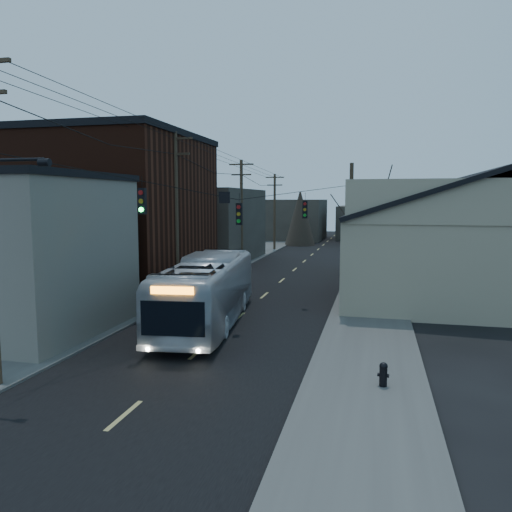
% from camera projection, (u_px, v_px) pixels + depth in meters
% --- Properties ---
extents(ground, '(160.00, 160.00, 0.00)m').
position_uv_depth(ground, '(84.00, 451.00, 11.99)').
color(ground, black).
rests_on(ground, ground).
extents(road_surface, '(9.00, 110.00, 0.02)m').
position_uv_depth(road_surface, '(291.00, 273.00, 40.98)').
color(road_surface, black).
rests_on(road_surface, ground).
extents(sidewalk_left, '(4.00, 110.00, 0.12)m').
position_uv_depth(sidewalk_left, '(215.00, 270.00, 42.48)').
color(sidewalk_left, '#474744').
rests_on(sidewalk_left, ground).
extents(sidewalk_right, '(4.00, 110.00, 0.12)m').
position_uv_depth(sidewalk_right, '(372.00, 275.00, 39.46)').
color(sidewalk_right, '#474744').
rests_on(sidewalk_right, ground).
extents(building_clapboard, '(8.00, 8.00, 7.00)m').
position_uv_depth(building_clapboard, '(16.00, 256.00, 22.38)').
color(building_clapboard, slate).
rests_on(building_clapboard, ground).
extents(building_brick, '(10.00, 12.00, 10.00)m').
position_uv_depth(building_brick, '(118.00, 215.00, 33.07)').
color(building_brick, '#33140B').
rests_on(building_brick, ground).
extents(building_left_far, '(9.00, 14.00, 7.00)m').
position_uv_depth(building_left_far, '(205.00, 225.00, 48.58)').
color(building_left_far, '#36312B').
rests_on(building_left_far, ground).
extents(warehouse, '(16.16, 20.60, 7.73)m').
position_uv_depth(warehouse, '(473.00, 250.00, 32.82)').
color(warehouse, gray).
rests_on(warehouse, ground).
extents(building_far_left, '(10.00, 12.00, 6.00)m').
position_uv_depth(building_far_left, '(290.00, 219.00, 75.84)').
color(building_far_left, '#36312B').
rests_on(building_far_left, ground).
extents(building_far_right, '(12.00, 14.00, 5.00)m').
position_uv_depth(building_far_right, '(378.00, 222.00, 77.71)').
color(building_far_right, '#36312B').
rests_on(building_far_right, ground).
extents(bare_tree, '(0.40, 0.40, 7.20)m').
position_uv_depth(bare_tree, '(372.00, 241.00, 29.40)').
color(bare_tree, black).
rests_on(bare_tree, ground).
extents(utility_lines, '(11.24, 45.28, 10.50)m').
position_uv_depth(utility_lines, '(234.00, 214.00, 35.48)').
color(utility_lines, '#382B1E').
rests_on(utility_lines, ground).
extents(bus, '(4.11, 12.05, 3.29)m').
position_uv_depth(bus, '(207.00, 291.00, 23.88)').
color(bus, '#AFB3BB').
rests_on(bus, ground).
extents(parked_car, '(1.44, 4.11, 1.35)m').
position_uv_depth(parked_car, '(236.00, 265.00, 40.62)').
color(parked_car, '#A6AAAE').
rests_on(parked_car, ground).
extents(fire_hydrant, '(0.37, 0.27, 0.78)m').
position_uv_depth(fire_hydrant, '(383.00, 373.00, 15.77)').
color(fire_hydrant, black).
rests_on(fire_hydrant, sidewalk_right).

